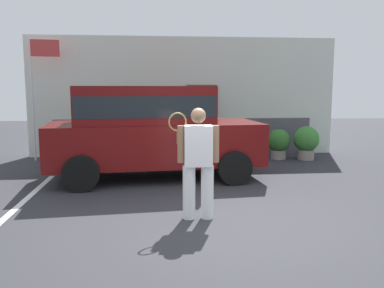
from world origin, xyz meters
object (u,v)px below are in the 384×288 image
object	(u,v)px
parked_suv	(151,127)
flag_pole	(38,77)
potted_plant_secondary	(306,141)
potted_plant_by_porch	(279,142)
tennis_player_man	(198,162)

from	to	relation	value
parked_suv	flag_pole	distance (m)	4.15
potted_plant_secondary	flag_pole	size ratio (longest dim) A/B	0.28
potted_plant_by_porch	flag_pole	distance (m)	6.91
potted_plant_secondary	flag_pole	bearing A→B (deg)	175.24
potted_plant_by_porch	flag_pole	size ratio (longest dim) A/B	0.25
tennis_player_man	potted_plant_by_porch	xyz separation A→B (m)	(2.88, 5.04, -0.42)
flag_pole	potted_plant_secondary	bearing A→B (deg)	-4.76
potted_plant_secondary	potted_plant_by_porch	bearing A→B (deg)	168.01
tennis_player_man	potted_plant_secondary	size ratio (longest dim) A/B	1.82
potted_plant_by_porch	flag_pole	xyz separation A→B (m)	(-6.65, 0.46, 1.83)
potted_plant_by_porch	flag_pole	world-z (taller)	flag_pole
parked_suv	potted_plant_by_porch	bearing A→B (deg)	25.54
parked_suv	potted_plant_by_porch	xyz separation A→B (m)	(3.60, 2.11, -0.67)
parked_suv	tennis_player_man	world-z (taller)	parked_suv
parked_suv	tennis_player_man	bearing A→B (deg)	-80.93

